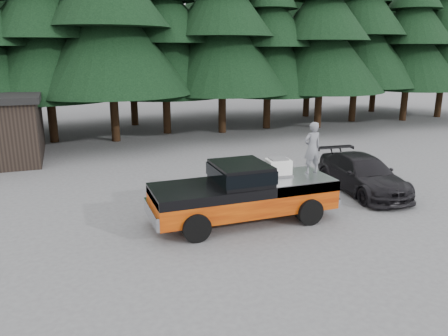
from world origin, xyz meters
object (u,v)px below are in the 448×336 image
object	(u,v)px
air_compressor	(278,168)
man_on_bed	(312,148)
parked_car	(363,174)
pickup_truck	(243,201)

from	to	relation	value
air_compressor	man_on_bed	world-z (taller)	man_on_bed
man_on_bed	parked_car	world-z (taller)	man_on_bed
air_compressor	man_on_bed	size ratio (longest dim) A/B	0.43
air_compressor	parked_car	size ratio (longest dim) A/B	0.16
air_compressor	man_on_bed	bearing A→B (deg)	-1.35
air_compressor	pickup_truck	bearing A→B (deg)	-163.59
man_on_bed	pickup_truck	bearing A→B (deg)	0.02
pickup_truck	parked_car	distance (m)	5.64
pickup_truck	man_on_bed	xyz separation A→B (m)	(2.49, 0.10, 1.53)
pickup_truck	air_compressor	xyz separation A→B (m)	(1.34, 0.25, 0.92)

